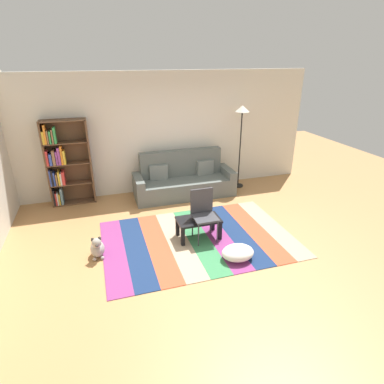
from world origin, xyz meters
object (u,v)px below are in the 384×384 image
at_px(pouf, 238,253).
at_px(dog, 97,248).
at_px(standing_lamp, 242,120).
at_px(tv_remote, 197,220).
at_px(couch, 184,181).
at_px(folding_chair, 203,210).
at_px(bookshelf, 64,164).
at_px(coffee_table, 199,222).

height_order(pouf, dog, dog).
bearing_deg(dog, pouf, -19.21).
xyz_separation_m(pouf, standing_lamp, (1.31, 2.82, 1.51)).
xyz_separation_m(standing_lamp, tv_remote, (-1.75, -2.07, -1.25)).
relative_size(couch, tv_remote, 15.07).
distance_m(couch, folding_chair, 1.96).
relative_size(pouf, dog, 1.31).
height_order(bookshelf, coffee_table, bookshelf).
relative_size(couch, folding_chair, 2.51).
xyz_separation_m(bookshelf, pouf, (2.63, -3.01, -0.78)).
relative_size(bookshelf, folding_chair, 2.02).
relative_size(bookshelf, pouf, 3.49).
height_order(pouf, standing_lamp, standing_lamp).
height_order(tv_remote, folding_chair, folding_chair).
bearing_deg(pouf, standing_lamp, 65.05).
bearing_deg(folding_chair, bookshelf, 174.29).
relative_size(bookshelf, coffee_table, 2.41).
bearing_deg(couch, standing_lamp, 3.85).
height_order(coffee_table, dog, dog).
bearing_deg(dog, tv_remote, 0.62).
bearing_deg(tv_remote, pouf, -47.33).
distance_m(coffee_table, pouf, 0.91).
xyz_separation_m(couch, tv_remote, (-0.32, -1.97, 0.05)).
height_order(couch, folding_chair, couch).
relative_size(pouf, folding_chair, 0.58).
height_order(bookshelf, pouf, bookshelf).
relative_size(bookshelf, standing_lamp, 0.93).
bearing_deg(pouf, bookshelf, 131.11).
relative_size(couch, standing_lamp, 1.16).
bearing_deg(couch, folding_chair, -95.80).
bearing_deg(tv_remote, bookshelf, 147.12).
bearing_deg(coffee_table, pouf, -64.45).
xyz_separation_m(bookshelf, coffee_table, (2.24, -2.21, -0.59)).
xyz_separation_m(pouf, folding_chair, (-0.31, 0.79, 0.41)).
xyz_separation_m(couch, coffee_table, (-0.28, -1.92, -0.03)).
distance_m(standing_lamp, tv_remote, 2.98).
xyz_separation_m(dog, tv_remote, (1.68, 0.02, 0.22)).
bearing_deg(dog, couch, 44.86).
bearing_deg(couch, coffee_table, -98.18).
distance_m(couch, coffee_table, 1.94).
bearing_deg(pouf, dog, 160.79).
xyz_separation_m(couch, standing_lamp, (1.42, 0.10, 1.29)).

